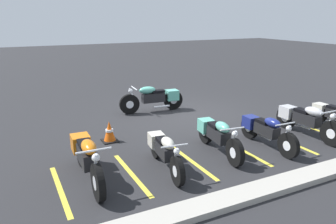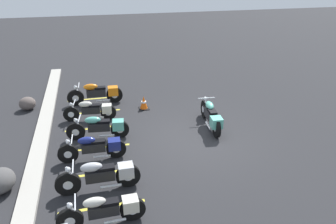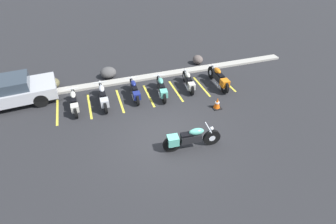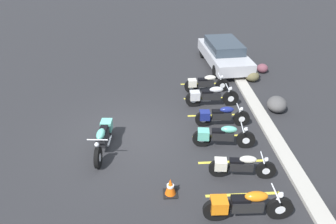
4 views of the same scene
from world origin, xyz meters
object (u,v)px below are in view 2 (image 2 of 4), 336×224
at_px(parked_bike_0, 106,210).
at_px(landscape_rock_1, 27,103).
at_px(parked_bike_2, 96,147).
at_px(parked_bike_5, 98,93).
at_px(parked_bike_3, 101,127).
at_px(landscape_rock_2, 0,181).
at_px(parked_bike_1, 103,175).
at_px(parked_bike_4, 92,110).
at_px(traffic_cone, 144,103).
at_px(motorcycle_teal_featured, 211,116).

xyz_separation_m(parked_bike_0, landscape_rock_1, (7.24, 2.65, -0.15)).
xyz_separation_m(parked_bike_2, parked_bike_5, (4.38, -0.28, 0.06)).
bearing_deg(parked_bike_5, parked_bike_3, 90.74).
height_order(parked_bike_3, landscape_rock_2, parked_bike_3).
bearing_deg(parked_bike_5, parked_bike_1, 90.09).
xyz_separation_m(parked_bike_2, parked_bike_3, (1.29, -0.23, 0.01)).
relative_size(parked_bike_5, landscape_rock_2, 2.66).
xyz_separation_m(parked_bike_0, landscape_rock_2, (1.87, 2.59, -0.11)).
distance_m(parked_bike_3, parked_bike_5, 3.09).
distance_m(parked_bike_4, parked_bike_5, 1.60).
bearing_deg(parked_bike_5, landscape_rock_1, 0.54).
height_order(parked_bike_4, traffic_cone, parked_bike_4).
height_order(parked_bike_0, parked_bike_2, parked_bike_2).
bearing_deg(parked_bike_3, landscape_rock_1, -41.86).
height_order(parked_bike_0, landscape_rock_1, parked_bike_0).
bearing_deg(parked_bike_3, parked_bike_4, -74.43).
relative_size(parked_bike_2, traffic_cone, 3.69).
height_order(motorcycle_teal_featured, landscape_rock_2, motorcycle_teal_featured).
xyz_separation_m(parked_bike_3, parked_bike_5, (3.09, -0.05, 0.04)).
bearing_deg(parked_bike_0, parked_bike_5, -92.18).
relative_size(parked_bike_3, landscape_rock_1, 3.22).
relative_size(motorcycle_teal_featured, landscape_rock_1, 3.49).
bearing_deg(parked_bike_1, landscape_rock_1, -65.90).
height_order(motorcycle_teal_featured, parked_bike_5, parked_bike_5).
distance_m(parked_bike_0, traffic_cone, 6.49).
height_order(parked_bike_1, parked_bike_3, parked_bike_1).
bearing_deg(parked_bike_1, parked_bike_0, 89.95).
bearing_deg(parked_bike_5, parked_bike_2, 88.01).
bearing_deg(parked_bike_4, parked_bike_3, 105.70).
bearing_deg(parked_bike_5, motorcycle_teal_featured, 141.44).
distance_m(motorcycle_teal_featured, parked_bike_3, 3.87).
distance_m(parked_bike_0, parked_bike_3, 4.09).
height_order(parked_bike_0, traffic_cone, parked_bike_0).
xyz_separation_m(parked_bike_2, landscape_rock_1, (4.44, 2.53, -0.16)).
distance_m(parked_bike_3, landscape_rock_1, 4.19).
xyz_separation_m(motorcycle_teal_featured, parked_bike_1, (-2.68, 3.97, -0.02)).
distance_m(parked_bike_0, landscape_rock_1, 7.71).
height_order(parked_bike_0, parked_bike_5, parked_bike_5).
distance_m(parked_bike_3, traffic_cone, 2.79).
bearing_deg(parked_bike_2, parked_bike_4, -87.85).
distance_m(parked_bike_3, landscape_rock_2, 3.50).
bearing_deg(parked_bike_0, landscape_rock_1, -70.77).
relative_size(parked_bike_5, landscape_rock_1, 3.54).
bearing_deg(traffic_cone, parked_bike_5, 60.77).
relative_size(parked_bike_2, parked_bike_5, 0.88).
bearing_deg(parked_bike_2, parked_bike_5, -91.56).
relative_size(parked_bike_3, traffic_cone, 3.80).
bearing_deg(parked_bike_5, parked_bike_0, 90.34).
height_order(motorcycle_teal_featured, parked_bike_2, motorcycle_teal_featured).
distance_m(landscape_rock_1, traffic_cone, 4.70).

